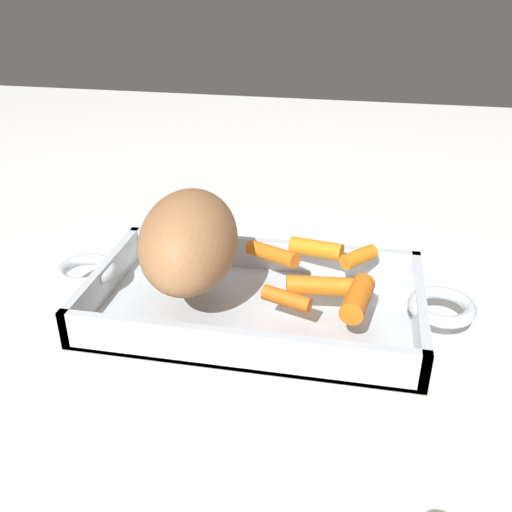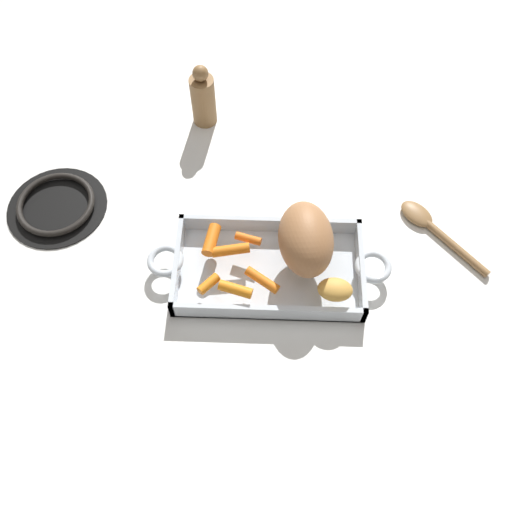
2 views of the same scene
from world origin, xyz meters
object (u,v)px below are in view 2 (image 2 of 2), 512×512
potato_golden_small (335,290)px  pepper_mill (203,98)px  baby_carrot_short (235,289)px  roasting_dish (269,269)px  serving_spoon (431,226)px  baby_carrot_northwest (209,284)px  pork_roast (306,239)px  baby_carrot_long (248,239)px  baby_carrot_southeast (262,280)px  stove_burner_rear (56,205)px  baby_carrot_center_right (231,250)px  baby_carrot_southwest (211,240)px

potato_golden_small → pepper_mill: pepper_mill is taller
baby_carrot_short → potato_golden_small: 0.17m
potato_golden_small → roasting_dish: bearing=-28.2°
serving_spoon → baby_carrot_northwest: bearing=69.9°
baby_carrot_northwest → pork_roast: bearing=-156.3°
pork_roast → baby_carrot_long: size_ratio=3.03×
baby_carrot_southeast → serving_spoon: 0.36m
baby_carrot_short → serving_spoon: size_ratio=0.33×
stove_burner_rear → pepper_mill: bearing=-138.2°
roasting_dish → serving_spoon: (-0.32, -0.11, -0.01)m
baby_carrot_southeast → baby_carrot_center_right: bearing=-45.3°
pork_roast → baby_carrot_southeast: size_ratio=2.24×
serving_spoon → baby_carrot_center_right: bearing=62.2°
baby_carrot_long → baby_carrot_southwest: bearing=6.1°
roasting_dish → baby_carrot_short: baby_carrot_short is taller
baby_carrot_center_right → serving_spoon: size_ratio=0.38×
pork_roast → pepper_mill: (0.21, -0.37, -0.03)m
stove_burner_rear → serving_spoon: stove_burner_rear is taller
baby_carrot_short → baby_carrot_long: (-0.02, -0.11, -0.00)m
baby_carrot_northwest → serving_spoon: 0.46m
baby_carrot_southwest → potato_golden_small: potato_golden_small is taller
pork_roast → stove_burner_rear: 0.51m
baby_carrot_short → stove_burner_rear: (0.37, -0.20, -0.04)m
baby_carrot_southwest → roasting_dish: bearing=162.1°
roasting_dish → serving_spoon: roasting_dish is taller
stove_burner_rear → baby_carrot_center_right: bearing=161.6°
roasting_dish → baby_carrot_long: size_ratio=9.22×
baby_carrot_short → pepper_mill: 0.46m
baby_carrot_southeast → baby_carrot_northwest: baby_carrot_southeast is taller
pepper_mill → pork_roast: bearing=120.2°
baby_carrot_center_right → baby_carrot_long: bearing=-139.0°
baby_carrot_center_right → stove_burner_rear: baby_carrot_center_right is taller
baby_carrot_short → pepper_mill: pepper_mill is taller
baby_carrot_southwest → stove_burner_rear: baby_carrot_southwest is taller
pepper_mill → baby_carrot_southeast: bearing=107.9°
pork_roast → baby_carrot_southwest: pork_roast is taller
baby_carrot_short → roasting_dish: bearing=-131.8°
baby_carrot_center_right → potato_golden_small: potato_golden_small is taller
baby_carrot_short → baby_carrot_center_right: bearing=-81.0°
baby_carrot_long → baby_carrot_center_right: size_ratio=0.71×
baby_carrot_long → baby_carrot_center_right: (0.03, 0.03, 0.00)m
baby_carrot_long → serving_spoon: size_ratio=0.27×
pork_roast → serving_spoon: (-0.25, -0.09, -0.08)m
baby_carrot_long → pepper_mill: size_ratio=0.33×
pork_roast → serving_spoon: bearing=-160.4°
roasting_dish → baby_carrot_northwest: bearing=27.6°
pepper_mill → baby_carrot_center_right: bearing=102.2°
roasting_dish → baby_carrot_center_right: baby_carrot_center_right is taller
pork_roast → baby_carrot_southeast: (0.07, 0.06, -0.04)m
pork_roast → baby_carrot_short: 0.15m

